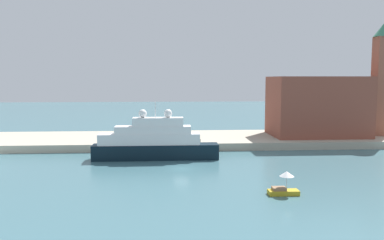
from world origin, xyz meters
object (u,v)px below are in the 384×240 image
harbor_building (317,106)px  parked_car (114,139)px  bell_tower (381,76)px  mooring_bollard (200,141)px  person_figure (142,135)px  small_motorboat (284,186)px  large_yacht (154,142)px

harbor_building → parked_car: (-47.47, -6.05, -6.43)m
bell_tower → mooring_bollard: bearing=-168.2°
bell_tower → person_figure: 58.53m
small_motorboat → mooring_bollard: 34.06m
harbor_building → person_figure: bearing=-177.4°
small_motorboat → bell_tower: size_ratio=0.15×
bell_tower → harbor_building: bearing=178.7°
harbor_building → small_motorboat: bearing=-115.9°
person_figure → parked_car: bearing=-144.4°
small_motorboat → person_figure: size_ratio=2.58×
large_yacht → harbor_building: 42.78m
bell_tower → parked_car: bell_tower is taller
bell_tower → person_figure: bell_tower is taller
parked_car → small_motorboat: bearing=-53.8°
mooring_bollard → person_figure: bearing=148.6°
bell_tower → parked_car: size_ratio=5.99×
large_yacht → person_figure: size_ratio=15.32×
small_motorboat → mooring_bollard: bearing=104.2°
small_motorboat → mooring_bollard: size_ratio=4.89×
small_motorboat → person_figure: (-20.99, 40.73, 1.12)m
small_motorboat → harbor_building: harbor_building is taller
harbor_building → bell_tower: (15.28, -0.35, 7.07)m
large_yacht → small_motorboat: size_ratio=5.93×
bell_tower → person_figure: size_ratio=17.15×
harbor_building → person_figure: (-41.67, -1.90, -6.34)m
harbor_building → parked_car: bearing=-172.7°
large_yacht → mooring_bollard: size_ratio=28.99×
large_yacht → harbor_building: bearing=25.2°
small_motorboat → parked_car: bearing=126.2°
large_yacht → parked_car: size_ratio=5.35×
harbor_building → bell_tower: size_ratio=0.82×
small_motorboat → bell_tower: bearing=49.6°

